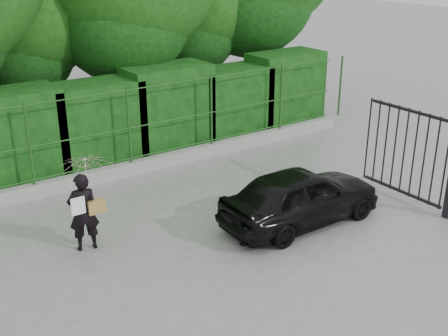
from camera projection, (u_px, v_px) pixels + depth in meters
ground at (226, 260)px, 9.80m from camera, size 80.00×80.00×0.00m
kerb at (116, 172)px, 13.17m from camera, size 14.00×0.25×0.30m
fence at (122, 127)px, 12.90m from camera, size 14.13×0.06×1.80m
hedge at (95, 124)px, 13.58m from camera, size 14.20×1.20×2.28m
gate at (434, 155)px, 11.24m from camera, size 0.22×2.33×2.36m
woman at (86, 189)px, 9.82m from camera, size 0.90×0.91×1.72m
car at (301, 196)px, 10.90m from camera, size 3.37×1.38×1.14m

